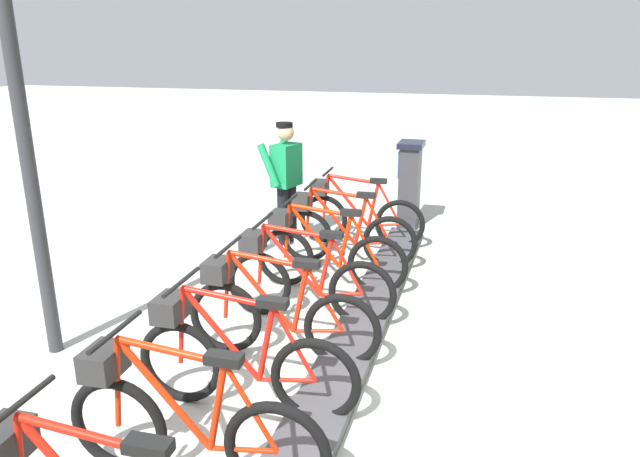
% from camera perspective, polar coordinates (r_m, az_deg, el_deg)
% --- Properties ---
extents(ground_plane, '(60.00, 60.00, 0.00)m').
position_cam_1_polar(ground_plane, '(4.64, 0.53, -17.02)').
color(ground_plane, '#B5BBB3').
extents(dock_rail_base, '(0.44, 8.74, 0.10)m').
position_cam_1_polar(dock_rail_base, '(4.61, 0.53, -16.51)').
color(dock_rail_base, '#47474C').
rests_on(dock_rail_base, ground).
extents(payment_kiosk, '(0.36, 0.52, 1.28)m').
position_cam_1_polar(payment_kiosk, '(8.80, 8.71, 4.40)').
color(payment_kiosk, '#38383D').
rests_on(payment_kiosk, ground).
extents(bike_docked_0, '(1.72, 0.54, 1.02)m').
position_cam_1_polar(bike_docked_0, '(7.94, 3.50, 1.37)').
color(bike_docked_0, black).
rests_on(bike_docked_0, ground).
extents(bike_docked_1, '(1.72, 0.54, 1.02)m').
position_cam_1_polar(bike_docked_1, '(7.20, 2.11, -0.31)').
color(bike_docked_1, black).
rests_on(bike_docked_1, ground).
extents(bike_docked_2, '(1.72, 0.54, 1.02)m').
position_cam_1_polar(bike_docked_2, '(6.47, 0.40, -2.37)').
color(bike_docked_2, black).
rests_on(bike_docked_2, ground).
extents(bike_docked_3, '(1.72, 0.54, 1.02)m').
position_cam_1_polar(bike_docked_3, '(5.76, -1.75, -4.95)').
color(bike_docked_3, black).
rests_on(bike_docked_3, ground).
extents(bike_docked_4, '(1.72, 0.54, 1.02)m').
position_cam_1_polar(bike_docked_4, '(5.08, -4.51, -8.22)').
color(bike_docked_4, black).
rests_on(bike_docked_4, ground).
extents(bike_docked_5, '(1.72, 0.54, 1.02)m').
position_cam_1_polar(bike_docked_5, '(4.43, -8.18, -12.44)').
color(bike_docked_5, black).
rests_on(bike_docked_5, ground).
extents(bike_docked_6, '(1.72, 0.54, 1.02)m').
position_cam_1_polar(bike_docked_6, '(3.84, -13.23, -17.96)').
color(bike_docked_6, black).
rests_on(bike_docked_6, ground).
extents(worker_near_rack, '(0.56, 0.69, 1.66)m').
position_cam_1_polar(worker_near_rack, '(7.87, -3.34, 4.82)').
color(worker_near_rack, white).
rests_on(worker_near_rack, ground).
extents(lamp_post, '(0.32, 0.32, 4.37)m').
position_cam_1_polar(lamp_post, '(5.27, -28.28, 17.67)').
color(lamp_post, '#2D2D33').
rests_on(lamp_post, ground).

